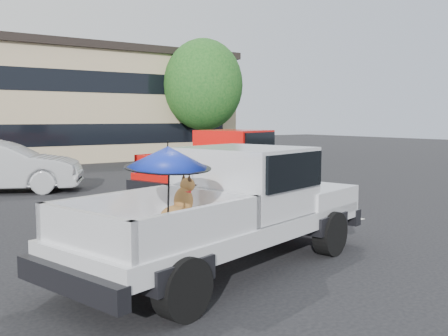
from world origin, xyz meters
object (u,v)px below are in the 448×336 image
(tree_back, at_px, (100,87))
(red_pickup, at_px, (230,159))
(silver_sedan, at_px, (0,167))
(tree_right, at_px, (203,85))
(silver_pickup, at_px, (236,200))

(tree_back, bearing_deg, red_pickup, -99.25)
(red_pickup, bearing_deg, silver_sedan, 126.40)
(tree_back, distance_m, silver_sedan, 18.02)
(tree_right, xyz_separation_m, silver_sedan, (-12.09, -7.14, -3.39))
(red_pickup, relative_size, silver_sedan, 1.27)
(tree_back, xyz_separation_m, silver_pickup, (-7.51, -25.71, -3.36))
(tree_right, bearing_deg, red_pickup, -118.42)
(silver_sedan, bearing_deg, tree_right, -34.81)
(tree_back, xyz_separation_m, red_pickup, (-3.16, -19.38, -3.34))
(tree_right, relative_size, silver_sedan, 1.37)
(silver_pickup, bearing_deg, tree_back, 57.78)
(tree_right, bearing_deg, silver_pickup, -120.70)
(tree_back, xyz_separation_m, silver_sedan, (-9.09, -15.14, -3.60))
(tree_back, distance_m, red_pickup, 19.91)
(red_pickup, distance_m, silver_sedan, 7.29)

